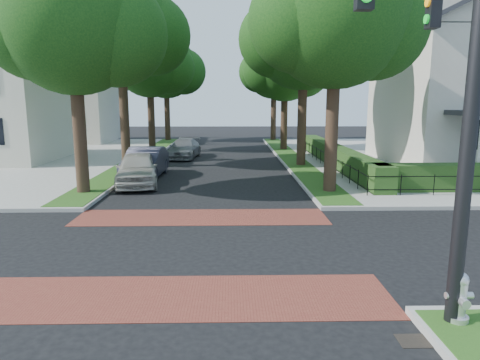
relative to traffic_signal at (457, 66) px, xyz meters
name	(u,v)px	position (x,y,z in m)	size (l,w,h in m)	color
ground	(194,247)	(-4.89, 4.41, -4.71)	(120.00, 120.00, 0.00)	black
crosswalk_far	(202,217)	(-4.89, 7.61, -4.70)	(9.00, 2.20, 0.01)	maroon
crosswalk_near	(182,297)	(-4.89, 1.21, -4.70)	(9.00, 2.20, 0.01)	maroon
storm_drain	(417,341)	(-0.59, -0.59, -4.70)	(0.65, 0.45, 0.01)	black
grass_strip_ne	(290,156)	(0.51, 23.51, -4.55)	(1.60, 29.80, 0.02)	#183F12
grass_strip_nw	(142,157)	(-10.29, 23.51, -4.55)	(1.60, 29.80, 0.02)	#183F12
tree_right_near	(337,17)	(0.72, 11.65, 2.92)	(7.75, 6.67, 10.66)	black
tree_right_mid	(305,37)	(0.72, 19.66, 3.28)	(8.25, 7.09, 11.22)	black
tree_right_far	(286,67)	(0.71, 28.64, 2.20)	(7.25, 6.23, 9.74)	black
tree_right_back	(275,70)	(0.72, 37.64, 2.56)	(7.50, 6.45, 10.20)	black
tree_left_near	(77,25)	(-10.28, 11.64, 2.56)	(7.50, 6.45, 10.20)	black
tree_left_mid	(123,30)	(-10.28, 19.66, 3.64)	(8.00, 6.88, 11.48)	black
tree_left_far	(151,64)	(-10.29, 28.63, 2.41)	(7.00, 6.02, 9.86)	black
tree_left_back	(167,68)	(-10.28, 37.65, 2.70)	(7.75, 6.66, 10.44)	black
hedge_main_road	(336,155)	(2.81, 19.41, -3.96)	(1.00, 18.00, 1.20)	#204217
fence_main_road	(323,158)	(2.01, 19.41, -4.11)	(0.06, 18.00, 0.90)	black
house_left_far	(64,92)	(-20.38, 36.41, 0.33)	(10.00, 9.00, 10.14)	beige
traffic_signal	(457,66)	(0.00, 0.00, 0.00)	(2.17, 2.00, 8.00)	black
parked_car_front	(137,169)	(-8.46, 13.67, -3.88)	(1.95, 4.84, 1.65)	#B3ADA1
parked_car_middle	(145,163)	(-8.49, 15.77, -3.88)	(1.75, 5.03, 1.66)	black
parked_car_rear	(184,149)	(-7.27, 24.06, -4.01)	(1.94, 4.78, 1.39)	slate
fire_hydrant	(459,297)	(0.31, -0.19, -4.09)	(0.52, 0.53, 0.99)	silver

